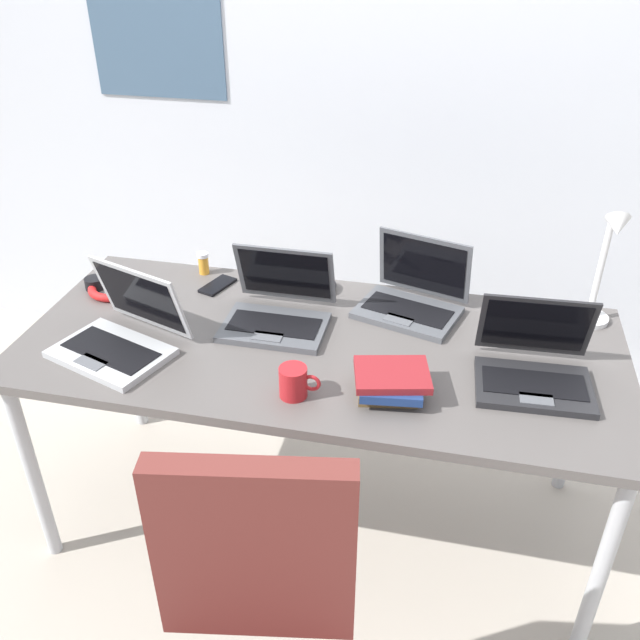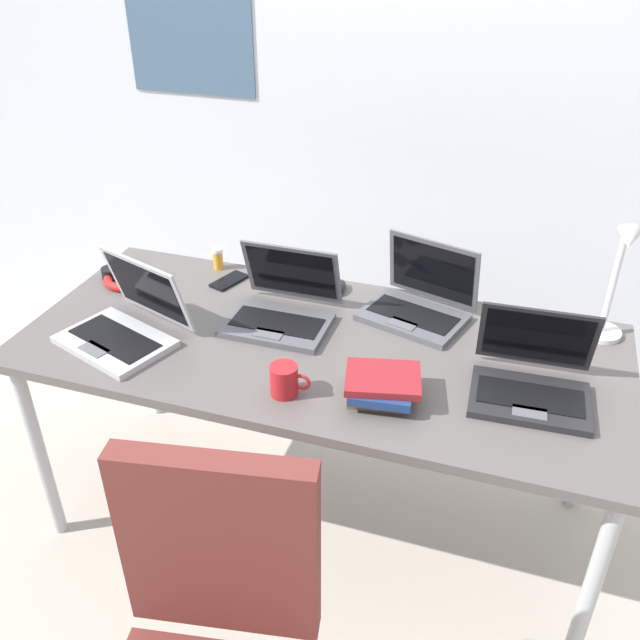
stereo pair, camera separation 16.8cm
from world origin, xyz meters
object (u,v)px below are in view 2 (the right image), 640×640
at_px(laptop_by_keyboard, 282,308).
at_px(laptop_back_left, 532,380).
at_px(laptop_near_mouse, 125,325).
at_px(laptop_front_right, 419,302).
at_px(book_stack, 381,387).
at_px(coffee_mug, 285,380).
at_px(desk_lamp, 615,283).
at_px(cell_phone, 229,281).
at_px(pill_bottle, 218,258).
at_px(headphones, 130,277).
at_px(computer_mouse, 337,287).

relative_size(laptop_by_keyboard, laptop_back_left, 0.99).
xyz_separation_m(laptop_near_mouse, laptop_front_right, (0.81, 0.41, -0.00)).
relative_size(laptop_front_right, book_stack, 1.63).
distance_m(laptop_back_left, book_stack, 0.40).
xyz_separation_m(laptop_near_mouse, coffee_mug, (0.55, -0.11, -0.00)).
bearing_deg(desk_lamp, cell_phone, -179.41).
bearing_deg(book_stack, desk_lamp, 40.53).
relative_size(laptop_near_mouse, pill_bottle, 5.10).
relative_size(desk_lamp, laptop_by_keyboard, 1.26).
bearing_deg(headphones, pill_bottle, 36.81).
xyz_separation_m(cell_phone, pill_bottle, (-0.08, 0.08, 0.04)).
bearing_deg(computer_mouse, laptop_back_left, -29.45).
bearing_deg(pill_bottle, headphones, -143.19).
height_order(laptop_by_keyboard, computer_mouse, laptop_by_keyboard).
distance_m(laptop_near_mouse, laptop_front_right, 0.91).
height_order(laptop_back_left, headphones, laptop_back_left).
height_order(laptop_by_keyboard, pill_bottle, laptop_by_keyboard).
height_order(laptop_front_right, computer_mouse, laptop_front_right).
bearing_deg(coffee_mug, laptop_near_mouse, 169.16).
bearing_deg(headphones, cell_phone, 17.32).
bearing_deg(cell_phone, laptop_by_keyboard, -15.65).
bearing_deg(laptop_near_mouse, coffee_mug, -10.84).
bearing_deg(computer_mouse, book_stack, -61.48).
bearing_deg(laptop_by_keyboard, laptop_near_mouse, -149.91).
height_order(desk_lamp, book_stack, desk_lamp).
relative_size(pill_bottle, coffee_mug, 0.70).
height_order(computer_mouse, headphones, headphones).
bearing_deg(coffee_mug, cell_phone, 127.65).
bearing_deg(laptop_back_left, laptop_front_right, 139.76).
height_order(headphones, book_stack, book_stack).
bearing_deg(computer_mouse, laptop_near_mouse, -137.39).
xyz_separation_m(laptop_near_mouse, pill_bottle, (0.07, 0.51, -0.01)).
distance_m(desk_lamp, laptop_back_left, 0.41).
distance_m(computer_mouse, headphones, 0.72).
distance_m(laptop_near_mouse, computer_mouse, 0.71).
height_order(computer_mouse, cell_phone, computer_mouse).
distance_m(laptop_near_mouse, coffee_mug, 0.56).
bearing_deg(cell_phone, laptop_front_right, 17.62).
bearing_deg(desk_lamp, laptop_by_keyboard, -168.43).
height_order(desk_lamp, pill_bottle, desk_lamp).
bearing_deg(cell_phone, headphones, -143.88).
distance_m(laptop_by_keyboard, laptop_near_mouse, 0.48).
bearing_deg(pill_bottle, coffee_mug, -51.47).
height_order(book_stack, coffee_mug, coffee_mug).
distance_m(laptop_front_right, pill_bottle, 0.75).
distance_m(laptop_near_mouse, laptop_back_left, 1.18).
distance_m(laptop_back_left, coffee_mug, 0.66).
bearing_deg(computer_mouse, desk_lamp, -2.40).
distance_m(laptop_by_keyboard, book_stack, 0.48).
height_order(laptop_by_keyboard, headphones, laptop_by_keyboard).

